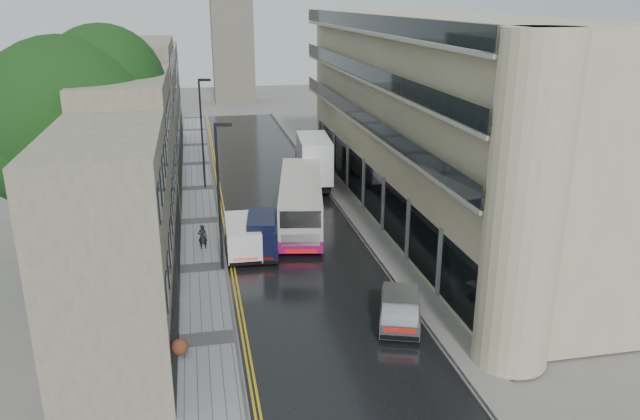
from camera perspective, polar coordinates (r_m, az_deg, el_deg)
name	(u,v)px	position (r m, az deg, el deg)	size (l,w,h in m)	color
road	(282,217)	(45.58, -3.51, -0.60)	(9.00, 85.00, 0.02)	black
left_sidewalk	(200,221)	(45.19, -10.88, -1.02)	(2.70, 85.00, 0.12)	gray
right_sidewalk	(353,211)	(46.56, 3.08, -0.11)	(1.80, 85.00, 0.12)	slate
old_shop_row	(143,134)	(46.17, -15.89, 6.68)	(4.50, 56.00, 12.00)	gray
modern_block	(428,120)	(44.90, 9.84, 8.10)	(8.00, 40.00, 14.00)	beige
tree_near	(72,156)	(36.67, -21.76, 4.58)	(10.56, 10.56, 13.89)	black
tree_far	(107,125)	(49.34, -18.89, 7.41)	(9.24, 9.24, 12.46)	black
cream_bus	(281,219)	(40.18, -3.59, -0.79)	(2.76, 12.13, 3.31)	beige
white_lorry	(302,167)	(50.69, -1.68, 3.98)	(2.46, 8.21, 4.31)	white
silver_hatchback	(381,321)	(29.65, 5.62, -10.10)	(1.87, 4.28, 1.60)	#A6A7AB
white_van	(229,248)	(37.31, -8.34, -3.50)	(2.02, 4.72, 2.13)	white
navy_van	(246,243)	(37.43, -6.78, -3.04)	(1.97, 4.94, 2.52)	black
pedestrian	(203,237)	(39.88, -10.68, -2.41)	(0.58, 0.38, 1.58)	black
lamp_post_near	(219,199)	(35.57, -9.22, 1.01)	(0.96, 0.21, 8.55)	black
lamp_post_far	(202,135)	(52.00, -10.74, 6.77)	(1.01, 0.22, 8.94)	black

